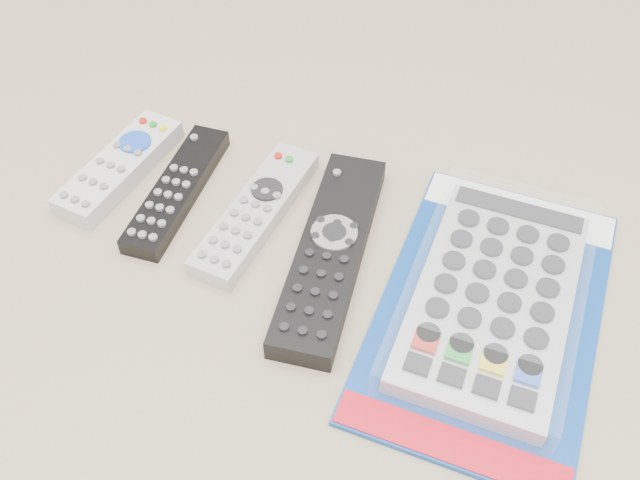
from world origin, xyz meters
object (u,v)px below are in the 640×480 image
(remote_silver_dvd, at_px, (256,212))
(remote_large_black, at_px, (331,252))
(remote_small_grey, at_px, (120,167))
(remote_slim_black, at_px, (177,190))
(jumbo_remote_packaged, at_px, (494,297))

(remote_silver_dvd, height_order, remote_large_black, remote_large_black)
(remote_small_grey, height_order, remote_slim_black, remote_small_grey)
(remote_small_grey, bearing_deg, remote_large_black, -0.80)
(remote_slim_black, distance_m, remote_large_black, 0.19)
(remote_small_grey, distance_m, jumbo_remote_packaged, 0.43)
(remote_silver_dvd, distance_m, remote_large_black, 0.10)
(jumbo_remote_packaged, bearing_deg, remote_silver_dvd, 174.34)
(remote_silver_dvd, distance_m, jumbo_remote_packaged, 0.26)
(remote_slim_black, height_order, remote_large_black, remote_large_black)
(remote_slim_black, xyz_separation_m, jumbo_remote_packaged, (0.35, -0.04, 0.01))
(remote_slim_black, height_order, jumbo_remote_packaged, jumbo_remote_packaged)
(remote_small_grey, bearing_deg, jumbo_remote_packaged, 1.64)
(remote_small_grey, height_order, jumbo_remote_packaged, jumbo_remote_packaged)
(remote_silver_dvd, bearing_deg, remote_small_grey, -177.74)
(remote_silver_dvd, bearing_deg, remote_large_black, -10.66)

